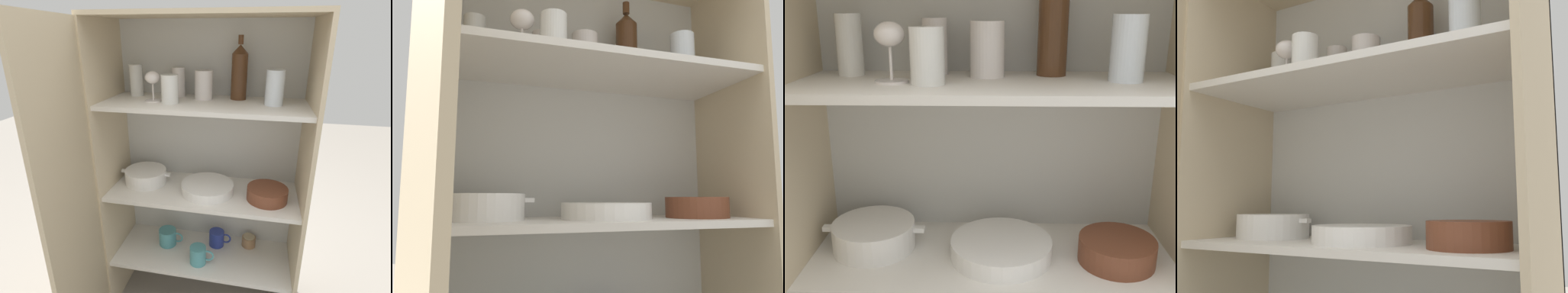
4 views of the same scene
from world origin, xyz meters
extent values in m
cube|color=silver|center=(0.00, 0.36, 0.73)|extent=(0.93, 0.02, 1.46)
cube|color=#CCB793|center=(-0.46, 0.17, 0.73)|extent=(0.02, 0.38, 1.46)
cube|color=silver|center=(0.00, 0.17, 0.66)|extent=(0.90, 0.35, 0.02)
cube|color=silver|center=(0.00, 0.17, 1.10)|extent=(0.90, 0.35, 0.02)
cylinder|color=silver|center=(-0.14, 0.29, 1.18)|extent=(0.06, 0.06, 0.14)
cylinder|color=white|center=(0.30, 0.18, 1.18)|extent=(0.08, 0.08, 0.15)
cylinder|color=silver|center=(-0.01, 0.24, 1.18)|extent=(0.08, 0.08, 0.13)
cylinder|color=white|center=(-0.14, 0.13, 1.17)|extent=(0.07, 0.07, 0.12)
cylinder|color=white|center=(-0.35, 0.26, 1.18)|extent=(0.06, 0.06, 0.15)
cylinder|color=silver|center=(-0.22, 0.15, 1.11)|extent=(0.07, 0.07, 0.01)
cylinder|color=silver|center=(-0.22, 0.15, 1.15)|extent=(0.01, 0.01, 0.07)
ellipsoid|color=silver|center=(-0.22, 0.15, 1.22)|extent=(0.07, 0.07, 0.05)
cylinder|color=#4C2D19|center=(0.14, 0.28, 1.21)|extent=(0.07, 0.07, 0.20)
cylinder|color=white|center=(0.02, 0.16, 0.68)|extent=(0.25, 0.25, 0.01)
cylinder|color=white|center=(0.02, 0.16, 0.69)|extent=(0.25, 0.25, 0.01)
cylinder|color=white|center=(0.02, 0.16, 0.70)|extent=(0.25, 0.25, 0.01)
cylinder|color=white|center=(0.02, 0.16, 0.70)|extent=(0.25, 0.25, 0.01)
cylinder|color=white|center=(0.02, 0.16, 0.71)|extent=(0.25, 0.25, 0.01)
cylinder|color=brown|center=(0.31, 0.15, 0.70)|extent=(0.19, 0.19, 0.06)
torus|color=brown|center=(0.31, 0.15, 0.73)|extent=(0.18, 0.18, 0.01)
cylinder|color=white|center=(-0.30, 0.20, 0.71)|extent=(0.21, 0.21, 0.07)
cube|color=white|center=(-0.42, 0.20, 0.72)|extent=(0.03, 0.02, 0.01)
cube|color=white|center=(-0.19, 0.20, 0.72)|extent=(0.03, 0.02, 0.01)
camera|label=1|loc=(0.24, -1.13, 1.40)|focal=28.00mm
camera|label=2|loc=(-0.36, -0.84, 0.73)|focal=35.00mm
camera|label=3|loc=(0.00, -0.85, 1.27)|focal=42.00mm
camera|label=4|loc=(0.63, -0.83, 0.76)|focal=42.00mm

